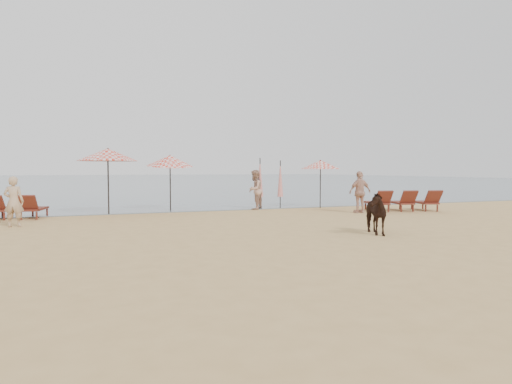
# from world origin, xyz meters

# --- Properties ---
(ground) EXTENTS (120.00, 120.00, 0.00)m
(ground) POSITION_xyz_m (0.00, 0.00, 0.00)
(ground) COLOR tan
(ground) RESTS_ON ground
(sea) EXTENTS (160.00, 140.00, 0.06)m
(sea) POSITION_xyz_m (0.00, 80.00, 0.00)
(sea) COLOR #51606B
(sea) RESTS_ON ground
(lounger_cluster_left) EXTENTS (3.14, 2.21, 0.63)m
(lounger_cluster_left) POSITION_xyz_m (-8.42, 9.74, 0.44)
(lounger_cluster_left) COLOR maroon
(lounger_cluster_left) RESTS_ON ground
(lounger_cluster_right) EXTENTS (3.27, 2.39, 0.65)m
(lounger_cluster_right) POSITION_xyz_m (7.82, 7.01, 0.45)
(lounger_cluster_right) COLOR maroon
(lounger_cluster_right) RESTS_ON ground
(umbrella_open_left_a) EXTENTS (2.41, 2.41, 2.74)m
(umbrella_open_left_a) POSITION_xyz_m (-4.58, 10.06, 2.47)
(umbrella_open_left_a) COLOR black
(umbrella_open_left_a) RESTS_ON ground
(umbrella_open_left_b) EXTENTS (2.05, 2.09, 2.61)m
(umbrella_open_left_b) POSITION_xyz_m (-1.92, 10.80, 2.26)
(umbrella_open_left_b) COLOR black
(umbrella_open_left_b) RESTS_ON ground
(umbrella_open_right) EXTENTS (1.90, 1.90, 2.32)m
(umbrella_open_right) POSITION_xyz_m (5.06, 9.61, 2.09)
(umbrella_open_right) COLOR black
(umbrella_open_right) RESTS_ON ground
(umbrella_closed_left) EXTENTS (0.29, 0.29, 2.41)m
(umbrella_closed_left) POSITION_xyz_m (2.18, 10.21, 1.48)
(umbrella_closed_left) COLOR black
(umbrella_closed_left) RESTS_ON ground
(umbrella_closed_right) EXTENTS (0.28, 0.28, 2.30)m
(umbrella_closed_right) POSITION_xyz_m (3.20, 10.18, 1.42)
(umbrella_closed_right) COLOR black
(umbrella_closed_right) RESTS_ON ground
(cow) EXTENTS (1.01, 1.57, 1.23)m
(cow) POSITION_xyz_m (2.37, 1.80, 0.61)
(cow) COLOR black
(cow) RESTS_ON ground
(beachgoer_left) EXTENTS (0.66, 0.49, 1.65)m
(beachgoer_left) POSITION_xyz_m (-7.57, 7.16, 0.82)
(beachgoer_left) COLOR tan
(beachgoer_left) RESTS_ON ground
(beachgoer_right_a) EXTENTS (1.13, 1.13, 1.84)m
(beachgoer_right_a) POSITION_xyz_m (1.88, 10.12, 0.92)
(beachgoer_right_a) COLOR tan
(beachgoer_right_a) RESTS_ON ground
(beachgoer_right_b) EXTENTS (1.06, 0.46, 1.79)m
(beachgoer_right_b) POSITION_xyz_m (5.54, 7.02, 0.90)
(beachgoer_right_b) COLOR tan
(beachgoer_right_b) RESTS_ON ground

